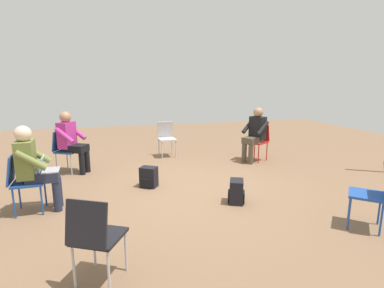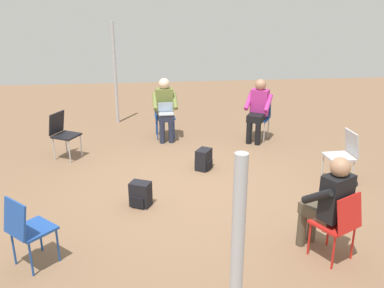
% 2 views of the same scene
% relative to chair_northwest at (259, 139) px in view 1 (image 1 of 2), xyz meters
% --- Properties ---
extents(ground_plane, '(15.84, 15.84, 0.00)m').
position_rel_chair_northwest_xyz_m(ground_plane, '(1.50, -2.04, -0.50)').
color(ground_plane, brown).
extents(chair_northwest, '(0.55, 0.57, 0.85)m').
position_rel_chair_northwest_xyz_m(chair_northwest, '(0.00, 0.00, 0.00)').
color(chair_northwest, red).
rests_on(chair_northwest, ground).
extents(chair_west, '(0.46, 0.42, 0.85)m').
position_rel_chair_northwest_xyz_m(chair_west, '(-0.97, -2.01, 0.00)').
color(chair_west, '#B7B7BC').
rests_on(chair_west, ground).
extents(chair_northeast, '(0.58, 0.59, 0.85)m').
position_rel_chair_northwest_xyz_m(chair_northeast, '(3.43, -0.24, 0.00)').
color(chair_northeast, '#1E4799').
rests_on(chair_northeast, ground).
extents(chair_southeast, '(0.57, 0.55, 0.85)m').
position_rel_chair_northwest_xyz_m(chair_southeast, '(3.62, -3.52, 0.00)').
color(chair_southeast, black).
rests_on(chair_southeast, ground).
extents(chair_south, '(0.42, 0.45, 0.85)m').
position_rel_chair_northwest_xyz_m(chair_south, '(1.75, -4.55, 0.00)').
color(chair_south, '#1E4799').
rests_on(chair_south, ground).
extents(chair_southwest, '(0.55, 0.57, 0.85)m').
position_rel_chair_northwest_xyz_m(chair_southwest, '(-0.19, -4.24, 0.00)').
color(chair_southwest, '#1E4799').
rests_on(chair_southwest, ground).
extents(person_with_laptop, '(0.51, 0.53, 1.24)m').
position_rel_chair_northwest_xyz_m(person_with_laptop, '(1.74, -4.38, 0.20)').
color(person_with_laptop, '#23283D').
rests_on(person_with_laptop, ground).
extents(person_in_magenta, '(0.62, 0.63, 1.24)m').
position_rel_chair_northwest_xyz_m(person_in_magenta, '(-0.11, -4.10, 0.20)').
color(person_in_magenta, black).
rests_on(person_in_magenta, ground).
extents(person_in_black, '(0.62, 0.63, 1.24)m').
position_rel_chair_northwest_xyz_m(person_in_black, '(0.08, -0.15, 0.20)').
color(person_in_black, '#4C4233').
rests_on(person_in_black, ground).
extents(backpack_near_laptop_user, '(0.34, 0.31, 0.36)m').
position_rel_chair_northwest_xyz_m(backpack_near_laptop_user, '(2.22, -1.53, -0.34)').
color(backpack_near_laptop_user, black).
rests_on(backpack_near_laptop_user, ground).
extents(backpack_by_empty_chair, '(0.32, 0.34, 0.36)m').
position_rel_chair_northwest_xyz_m(backpack_by_empty_chair, '(1.16, -2.73, -0.34)').
color(backpack_by_empty_chair, black).
rests_on(backpack_by_empty_chair, ground).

